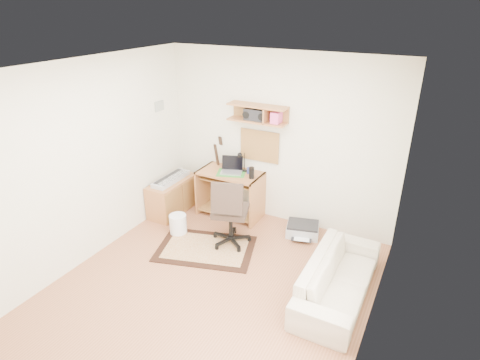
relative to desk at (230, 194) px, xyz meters
The scene contains 22 objects.
floor 1.89m from the desk, 68.46° to the right, with size 3.60×4.00×0.01m, color #A66845.
ceiling 2.90m from the desk, 68.46° to the right, with size 3.60×4.00×0.01m, color white.
back_wall 1.18m from the desk, 22.36° to the left, with size 3.60×0.01×2.60m, color silver.
left_wall 2.26m from the desk, 123.09° to the right, with size 0.01×4.00×2.60m, color silver.
right_wall 3.16m from the desk, 34.76° to the right, with size 0.01×4.00×2.60m, color silver.
wall_shelf 1.39m from the desk, 21.50° to the left, with size 0.90×0.25×0.26m, color #B2703F.
cork_board 0.92m from the desk, 33.81° to the left, with size 0.64×0.03×0.49m, color tan.
wall_photo 1.76m from the desk, 168.51° to the right, with size 0.02×0.20×0.15m, color #4C8CBF.
desk is the anchor object (origin of this frame).
laptop 0.50m from the desk, 31.64° to the right, with size 0.33×0.33×0.25m, color silver, non-canonical shape.
speaker 0.61m from the desk, ahead, with size 0.08×0.08×0.18m, color black.
desk_lamp 0.58m from the desk, 38.24° to the left, with size 0.11×0.11×0.32m, color black, non-canonical shape.
pencil_cup 0.52m from the desk, 19.64° to the left, with size 0.07×0.07×0.09m, color navy.
boombox 1.36m from the desk, 21.95° to the left, with size 0.34×0.15×0.17m, color black.
rug 1.11m from the desk, 80.49° to the right, with size 1.33×0.89×0.02m, color #CFBD8B.
task_chair 0.85m from the desk, 60.60° to the right, with size 0.54×0.54×1.05m, color #31251D, non-canonical shape.
cabinet 0.97m from the desk, 159.23° to the right, with size 0.40×0.90×0.55m, color #B2703F.
music_keyboard 0.98m from the desk, 159.23° to the right, with size 0.23×0.74×0.06m, color #B2B5BA.
guitar 0.42m from the desk, 157.15° to the left, with size 0.33×0.20×1.22m, color #A27632, non-canonical shape.
waste_basket 0.99m from the desk, 115.41° to the right, with size 0.25×0.25×0.30m, color white.
printer 1.29m from the desk, ahead, with size 0.47×0.36×0.18m, color #A5A8AA.
sofa 2.34m from the desk, 28.40° to the right, with size 1.69×0.49×0.66m, color beige.
Camera 1 is at (2.11, -3.23, 3.20)m, focal length 29.66 mm.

